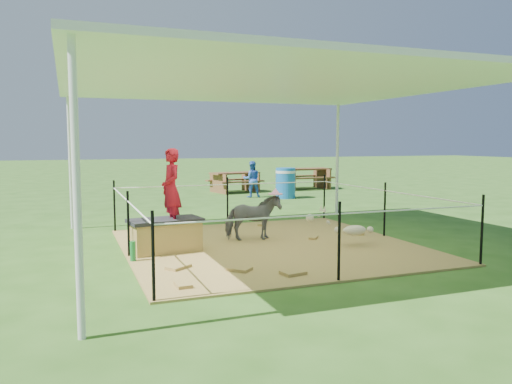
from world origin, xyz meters
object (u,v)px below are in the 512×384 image
object	(u,v)px
picnic_table_near	(235,182)
distant_person	(252,179)
pony	(253,217)
trash_barrel	(285,183)
straw_bale	(165,237)
woman	(171,182)
green_bottle	(133,251)
foal	(354,228)
picnic_table_far	(305,179)

from	to	relation	value
picnic_table_near	distant_person	xyz separation A→B (m)	(-0.01, -1.72, 0.22)
pony	trash_barrel	world-z (taller)	trash_barrel
straw_bale	distant_person	world-z (taller)	distant_person
distant_person	straw_bale	bearing A→B (deg)	70.56
woman	green_bottle	distance (m)	1.22
green_bottle	distant_person	size ratio (longest dim) A/B	0.25
foal	distant_person	bearing A→B (deg)	81.08
pony	foal	bearing A→B (deg)	-118.85
woman	foal	xyz separation A→B (m)	(2.87, -0.65, -0.79)
woman	trash_barrel	world-z (taller)	woman
pony	picnic_table_far	distance (m)	10.06
green_bottle	trash_barrel	bearing A→B (deg)	51.40
trash_barrel	distant_person	size ratio (longest dim) A/B	0.82
trash_barrel	picnic_table_far	distance (m)	3.23
distant_person	foal	bearing A→B (deg)	92.73
green_bottle	pony	size ratio (longest dim) A/B	0.31
pony	picnic_table_far	size ratio (longest dim) A/B	0.51
straw_bale	trash_barrel	size ratio (longest dim) A/B	1.10
woman	trash_barrel	distance (m)	7.99
woman	foal	size ratio (longest dim) A/B	1.21
trash_barrel	pony	bearing A→B (deg)	-118.90
green_bottle	woman	bearing A→B (deg)	34.70
trash_barrel	distant_person	world-z (taller)	distant_person
picnic_table_far	picnic_table_near	bearing A→B (deg)	-175.19
straw_bale	trash_barrel	distance (m)	8.03
picnic_table_near	pony	bearing A→B (deg)	-117.97
woman	trash_barrel	xyz separation A→B (m)	(4.79, 6.36, -0.64)
trash_barrel	picnic_table_far	bearing A→B (deg)	52.92
straw_bale	foal	bearing A→B (deg)	-12.27
straw_bale	foal	size ratio (longest dim) A/B	1.01
foal	trash_barrel	xyz separation A→B (m)	(1.92, 7.01, 0.15)
green_bottle	trash_barrel	world-z (taller)	trash_barrel
straw_bale	pony	bearing A→B (deg)	12.99
woman	picnic_table_far	bearing A→B (deg)	135.19
woman	distant_person	xyz separation A→B (m)	(3.90, 6.96, -0.54)
picnic_table_far	distant_person	xyz separation A→B (m)	(-2.83, -1.98, 0.18)
foal	picnic_table_far	xyz separation A→B (m)	(3.87, 9.59, 0.07)
woman	pony	distance (m)	1.67
pony	distant_person	size ratio (longest dim) A/B	0.83
straw_bale	trash_barrel	bearing A→B (deg)	52.46
picnic_table_near	picnic_table_far	distance (m)	2.83
picnic_table_far	distant_person	world-z (taller)	distant_person
green_bottle	picnic_table_far	distance (m)	11.95
green_bottle	foal	xyz separation A→B (m)	(3.52, -0.20, 0.14)
trash_barrel	picnic_table_far	size ratio (longest dim) A/B	0.51
picnic_table_near	picnic_table_far	size ratio (longest dim) A/B	0.90
straw_bale	green_bottle	world-z (taller)	straw_bale
foal	trash_barrel	world-z (taller)	trash_barrel
picnic_table_far	pony	bearing A→B (deg)	-121.86
picnic_table_far	distant_person	size ratio (longest dim) A/B	1.62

